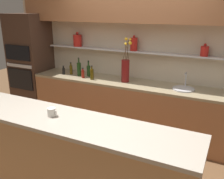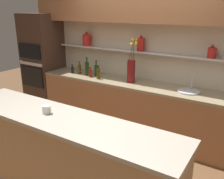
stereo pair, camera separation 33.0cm
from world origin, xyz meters
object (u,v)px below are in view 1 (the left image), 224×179
object	(u,v)px
sink_fixture	(184,88)
bottle_sauce_0	(83,74)
bottle_wine_2	(89,70)
flower_vase	(125,69)
oven_tower	(31,65)
bottle_oil_4	(71,69)
bottle_oil_1	(92,74)
bottle_wine_3	(79,69)
bottle_sauce_5	(64,71)
coffee_mug	(52,112)

from	to	relation	value
sink_fixture	bottle_sauce_0	distance (m)	1.75
bottle_wine_2	flower_vase	bearing A→B (deg)	-3.34
sink_fixture	bottle_sauce_0	bearing A→B (deg)	-176.22
oven_tower	bottle_oil_4	distance (m)	0.99
bottle_oil_1	flower_vase	bearing A→B (deg)	12.68
sink_fixture	bottle_wine_3	size ratio (longest dim) A/B	1.00
oven_tower	bottle_sauce_0	size ratio (longest dim) A/B	11.16
bottle_oil_1	bottle_sauce_5	bearing A→B (deg)	174.07
oven_tower	flower_vase	bearing A→B (deg)	0.06
bottle_oil_4	bottle_sauce_5	world-z (taller)	bottle_oil_4
bottle_wine_2	bottle_wine_3	size ratio (longest dim) A/B	0.85
bottle_sauce_0	bottle_wine_3	bearing A→B (deg)	146.63
coffee_mug	bottle_wine_2	bearing A→B (deg)	110.47
oven_tower	bottle_sauce_5	world-z (taller)	oven_tower
bottle_sauce_5	coffee_mug	world-z (taller)	coffee_mug
oven_tower	bottle_oil_4	bearing A→B (deg)	0.34
sink_fixture	bottle_sauce_5	size ratio (longest dim) A/B	2.04
bottle_sauce_0	bottle_sauce_5	bearing A→B (deg)	174.41
bottle_wine_2	coffee_mug	size ratio (longest dim) A/B	2.57
bottle_wine_3	coffee_mug	bearing A→B (deg)	-64.48
sink_fixture	bottle_sauce_0	size ratio (longest dim) A/B	1.84
bottle_sauce_5	flower_vase	bearing A→B (deg)	2.84
oven_tower	bottle_wine_3	size ratio (longest dim) A/B	6.04
bottle_oil_4	bottle_oil_1	bearing A→B (deg)	-14.01
flower_vase	bottle_wine_2	distance (m)	0.76
bottle_wine_2	bottle_sauce_5	xyz separation A→B (m)	(-0.49, -0.11, -0.04)
bottle_sauce_0	bottle_oil_1	world-z (taller)	bottle_oil_1
flower_vase	bottle_sauce_5	xyz separation A→B (m)	(-1.24, -0.06, -0.15)
oven_tower	bottle_wine_2	distance (m)	1.35
bottle_sauce_5	coffee_mug	distance (m)	2.15
bottle_oil_4	bottle_sauce_5	size ratio (longest dim) A/B	1.40
bottle_oil_1	bottle_wine_2	xyz separation A→B (m)	(-0.17, 0.17, 0.01)
bottle_oil_1	bottle_oil_4	bearing A→B (deg)	165.99
oven_tower	bottle_sauce_0	xyz separation A→B (m)	(1.32, -0.10, -0.01)
bottle_oil_1	bottle_wine_3	bearing A→B (deg)	161.25
bottle_oil_1	bottle_oil_4	world-z (taller)	bottle_oil_1
bottle_sauce_0	bottle_wine_2	world-z (taller)	bottle_wine_2
sink_fixture	bottle_oil_4	xyz separation A→B (m)	(-2.08, -0.01, 0.07)
flower_vase	bottle_wine_3	xyz separation A→B (m)	(-0.92, -0.01, -0.09)
bottle_oil_1	coffee_mug	size ratio (longest dim) A/B	2.21
bottle_wine_2	oven_tower	bearing A→B (deg)	-178.04
oven_tower	bottle_oil_1	world-z (taller)	oven_tower
flower_vase	bottle_wine_2	size ratio (longest dim) A/B	2.58
bottle_sauce_0	coffee_mug	bearing A→B (deg)	-67.12
bottle_sauce_5	bottle_oil_4	bearing A→B (deg)	27.39
oven_tower	bottle_wine_3	xyz separation A→B (m)	(1.18, -0.01, 0.04)
bottle_oil_1	bottle_wine_2	size ratio (longest dim) A/B	0.86
bottle_wine_2	sink_fixture	bearing A→B (deg)	-1.15
bottle_wine_2	bottle_oil_4	xyz separation A→B (m)	(-0.36, -0.04, -0.01)
oven_tower	coffee_mug	xyz separation A→B (m)	(2.05, -1.85, 0.06)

